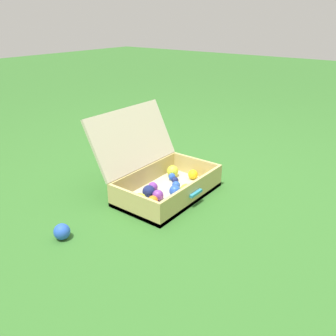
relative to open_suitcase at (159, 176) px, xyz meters
name	(u,v)px	position (x,y,z in m)	size (l,w,h in m)	color
ground_plane	(171,188)	(0.09, -0.03, -0.11)	(16.00, 16.00, 0.00)	#336B28
open_suitcase	(159,176)	(0.00, 0.00, 0.00)	(0.65, 0.59, 0.50)	beige
stray_ball_on_grass	(62,232)	(-0.69, 0.07, -0.07)	(0.08, 0.08, 0.08)	blue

